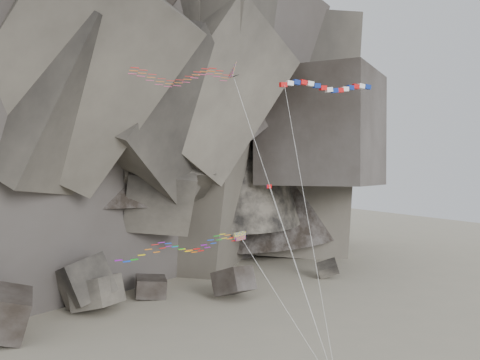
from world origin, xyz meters
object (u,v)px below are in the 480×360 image
delta_kite (179,75)px  pennant_kite (283,228)px  parafoil_kite (178,247)px  banner_kite (327,88)px

delta_kite → pennant_kite: bearing=-1.9°
pennant_kite → parafoil_kite: bearing=159.7°
banner_kite → pennant_kite: bearing=-149.4°
banner_kite → pennant_kite: size_ratio=1.58×
banner_kite → parafoil_kite: banner_kite is taller
delta_kite → banner_kite: size_ratio=1.04×
banner_kite → parafoil_kite: 22.30m
delta_kite → banner_kite: delta_kite is taller
parafoil_kite → pennant_kite: (8.86, -3.17, 1.31)m
parafoil_kite → pennant_kite: 9.50m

